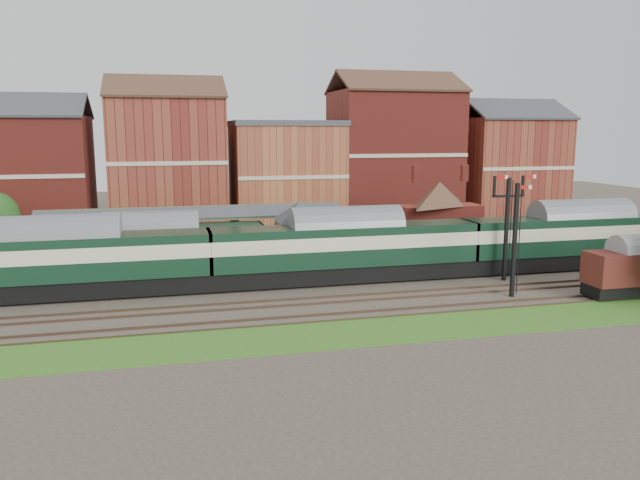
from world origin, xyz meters
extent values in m
plane|color=#473D33|center=(0.00, 0.00, 0.00)|extent=(160.00, 160.00, 0.00)
cube|color=#2D6619|center=(0.00, 16.00, 0.03)|extent=(90.00, 4.50, 0.06)
cube|color=#2D6619|center=(0.00, -12.00, 0.03)|extent=(90.00, 5.00, 0.06)
cube|color=#193823|center=(0.00, 18.00, 0.75)|extent=(90.00, 0.12, 1.50)
cube|color=#2D2D2D|center=(-5.00, 9.75, 0.50)|extent=(55.00, 3.40, 1.00)
cube|color=#637553|center=(-3.00, 3.25, 1.20)|extent=(3.40, 3.20, 2.40)
cube|color=#4F5535|center=(-3.00, 3.25, 3.40)|extent=(3.60, 3.40, 2.00)
pyramid|color=#383A3F|center=(-3.00, 3.25, 5.20)|extent=(5.40, 5.40, 1.60)
cube|color=maroon|center=(5.00, 3.25, 1.10)|extent=(3.00, 2.40, 2.20)
cube|color=#4C3323|center=(5.00, 2.60, 2.55)|extent=(3.20, 1.34, 0.79)
cube|color=#4C3323|center=(5.00, 3.90, 2.55)|extent=(3.20, 1.34, 0.79)
cube|color=maroon|center=(12.00, 9.75, 2.75)|extent=(8.00, 3.00, 3.50)
pyramid|color=#4C3323|center=(12.00, 9.75, 5.60)|extent=(8.10, 8.10, 2.20)
cube|color=maroon|center=(9.50, 9.75, 6.10)|extent=(0.60, 0.60, 1.60)
cube|color=maroon|center=(14.50, 9.75, 6.10)|extent=(0.60, 0.60, 1.60)
cube|color=#4F5535|center=(-22.00, 8.45, 2.70)|extent=(0.22, 0.22, 3.40)
cube|color=#4F5535|center=(0.00, 11.05, 2.70)|extent=(0.22, 0.22, 3.40)
cube|color=#383A3F|center=(-11.00, 8.80, 4.60)|extent=(26.00, 1.99, 0.90)
cube|color=#383A3F|center=(-11.00, 10.70, 4.60)|extent=(26.00, 1.99, 0.90)
cube|color=#4F5535|center=(-11.00, 9.75, 4.98)|extent=(26.00, 0.20, 0.20)
cube|color=black|center=(12.00, -2.50, 4.00)|extent=(0.25, 0.25, 8.00)
cube|color=black|center=(12.00, -2.50, 6.60)|extent=(2.60, 0.18, 0.18)
cube|color=#B2140F|center=(11.35, -2.50, 8.05)|extent=(1.10, 0.08, 0.25)
cube|color=#B2140F|center=(13.75, -2.50, 8.05)|extent=(1.10, 0.08, 0.25)
cube|color=black|center=(10.00, -7.00, 4.00)|extent=(0.25, 0.25, 8.00)
cube|color=#B2140F|center=(10.55, -7.00, 7.70)|extent=(1.10, 0.08, 0.25)
cube|color=maroon|center=(-28.00, 25.00, 6.50)|extent=(14.00, 10.00, 13.00)
cube|color=maroon|center=(-13.00, 25.00, 7.50)|extent=(12.00, 10.00, 15.00)
cube|color=#A95E36|center=(0.00, 25.00, 6.00)|extent=(12.00, 10.00, 12.00)
cube|color=maroon|center=(13.00, 25.00, 8.00)|extent=(14.00, 10.00, 16.00)
cube|color=maroon|center=(28.00, 25.00, 6.50)|extent=(12.00, 10.00, 13.00)
cube|color=black|center=(-20.75, 0.00, 0.79)|extent=(20.60, 2.88, 1.26)
cube|color=black|center=(-20.75, 0.00, 2.91)|extent=(20.60, 3.20, 2.98)
cube|color=beige|center=(-20.75, 0.00, 3.26)|extent=(20.62, 3.24, 1.03)
cube|color=slate|center=(-20.75, 0.00, 4.57)|extent=(20.60, 3.20, 0.69)
cube|color=black|center=(-0.15, 0.00, 0.79)|extent=(20.60, 2.88, 1.26)
cube|color=black|center=(-0.15, 0.00, 2.91)|extent=(20.60, 3.20, 2.98)
cube|color=beige|center=(-0.15, 0.00, 3.26)|extent=(20.62, 3.24, 1.03)
cube|color=slate|center=(-0.15, 0.00, 4.57)|extent=(20.60, 3.20, 0.69)
cube|color=black|center=(20.45, 0.00, 0.79)|extent=(20.60, 2.88, 1.26)
cube|color=black|center=(20.45, 0.00, 2.91)|extent=(20.60, 3.20, 2.98)
cube|color=beige|center=(20.45, 0.00, 3.26)|extent=(20.62, 3.24, 1.03)
cube|color=slate|center=(20.45, 0.00, 4.57)|extent=(20.60, 3.20, 0.69)
cube|color=black|center=(-14.63, 6.50, 0.71)|extent=(18.00, 2.52, 1.10)
cube|color=black|center=(-14.63, 6.50, 2.56)|extent=(18.00, 2.80, 2.60)
cube|color=beige|center=(-14.63, 6.50, 2.87)|extent=(18.02, 2.84, 0.90)
cube|color=slate|center=(-14.63, 6.50, 4.01)|extent=(18.00, 2.80, 0.60)
cube|color=black|center=(17.61, -9.00, 0.58)|extent=(5.62, 2.07, 0.84)
cube|color=#4C1715|center=(17.61, -9.00, 2.13)|extent=(5.62, 2.44, 2.25)
cube|color=gray|center=(17.61, -9.00, 3.36)|extent=(5.62, 2.44, 0.41)
camera|label=1|loc=(-13.35, -45.03, 11.54)|focal=35.00mm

